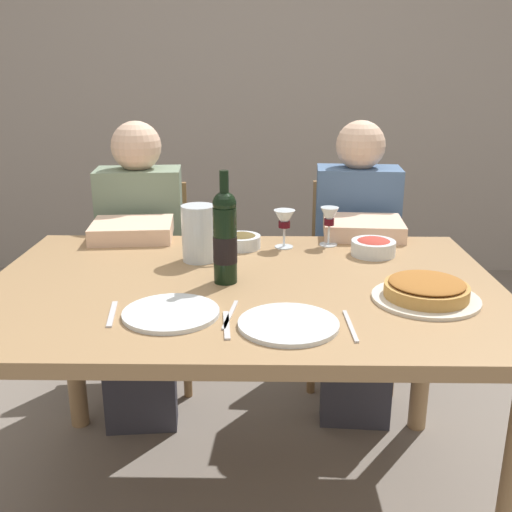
# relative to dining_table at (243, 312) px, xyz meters

# --- Properties ---
(ground_plane) EXTENTS (8.00, 8.00, 0.00)m
(ground_plane) POSITION_rel_dining_table_xyz_m (0.00, 0.00, -0.67)
(ground_plane) COLOR slate
(back_wall) EXTENTS (8.00, 0.10, 2.80)m
(back_wall) POSITION_rel_dining_table_xyz_m (0.00, 2.38, 0.73)
(back_wall) COLOR #A3998E
(back_wall) RESTS_ON ground
(dining_table) EXTENTS (1.50, 1.00, 0.76)m
(dining_table) POSITION_rel_dining_table_xyz_m (0.00, 0.00, 0.00)
(dining_table) COLOR #9E7A51
(dining_table) RESTS_ON ground
(wine_bottle) EXTENTS (0.07, 0.07, 0.33)m
(wine_bottle) POSITION_rel_dining_table_xyz_m (-0.05, 0.01, 0.23)
(wine_bottle) COLOR black
(wine_bottle) RESTS_ON dining_table
(water_pitcher) EXTENTS (0.16, 0.11, 0.18)m
(water_pitcher) POSITION_rel_dining_table_xyz_m (-0.15, 0.21, 0.17)
(water_pitcher) COLOR silver
(water_pitcher) RESTS_ON dining_table
(baked_tart) EXTENTS (0.29, 0.29, 0.06)m
(baked_tart) POSITION_rel_dining_table_xyz_m (0.50, -0.13, 0.12)
(baked_tart) COLOR silver
(baked_tart) RESTS_ON dining_table
(salad_bowl) EXTENTS (0.15, 0.15, 0.06)m
(salad_bowl) POSITION_rel_dining_table_xyz_m (0.43, 0.27, 0.12)
(salad_bowl) COLOR silver
(salad_bowl) RESTS_ON dining_table
(olive_bowl) EXTENTS (0.13, 0.13, 0.05)m
(olive_bowl) POSITION_rel_dining_table_xyz_m (-0.02, 0.35, 0.12)
(olive_bowl) COLOR silver
(olive_bowl) RESTS_ON dining_table
(wine_glass_left_diner) EXTENTS (0.07, 0.07, 0.13)m
(wine_glass_left_diner) POSITION_rel_dining_table_xyz_m (0.13, 0.36, 0.19)
(wine_glass_left_diner) COLOR silver
(wine_glass_left_diner) RESTS_ON dining_table
(wine_glass_right_diner) EXTENTS (0.06, 0.06, 0.14)m
(wine_glass_right_diner) POSITION_rel_dining_table_xyz_m (0.29, 0.39, 0.19)
(wine_glass_right_diner) COLOR silver
(wine_glass_right_diner) RESTS_ON dining_table
(dinner_plate_left_setting) EXTENTS (0.25, 0.25, 0.01)m
(dinner_plate_left_setting) POSITION_rel_dining_table_xyz_m (0.12, -0.30, 0.10)
(dinner_plate_left_setting) COLOR silver
(dinner_plate_left_setting) RESTS_ON dining_table
(dinner_plate_right_setting) EXTENTS (0.25, 0.25, 0.01)m
(dinner_plate_right_setting) POSITION_rel_dining_table_xyz_m (-0.17, -0.24, 0.10)
(dinner_plate_right_setting) COLOR silver
(dinner_plate_right_setting) RESTS_ON dining_table
(fork_left_setting) EXTENTS (0.03, 0.16, 0.00)m
(fork_left_setting) POSITION_rel_dining_table_xyz_m (-0.03, -0.30, 0.09)
(fork_left_setting) COLOR silver
(fork_left_setting) RESTS_ON dining_table
(knife_left_setting) EXTENTS (0.02, 0.18, 0.00)m
(knife_left_setting) POSITION_rel_dining_table_xyz_m (0.27, -0.30, 0.09)
(knife_left_setting) COLOR silver
(knife_left_setting) RESTS_ON dining_table
(knife_right_setting) EXTENTS (0.03, 0.18, 0.00)m
(knife_right_setting) POSITION_rel_dining_table_xyz_m (-0.02, -0.24, 0.09)
(knife_right_setting) COLOR silver
(knife_right_setting) RESTS_ON dining_table
(spoon_right_setting) EXTENTS (0.04, 0.16, 0.00)m
(spoon_right_setting) POSITION_rel_dining_table_xyz_m (-0.32, -0.24, 0.09)
(spoon_right_setting) COLOR silver
(spoon_right_setting) RESTS_ON dining_table
(chair_left) EXTENTS (0.44, 0.44, 0.87)m
(chair_left) POSITION_rel_dining_table_xyz_m (-0.46, 0.87, -0.17)
(chair_left) COLOR olive
(chair_left) RESTS_ON ground
(diner_left) EXTENTS (0.37, 0.53, 1.16)m
(diner_left) POSITION_rel_dining_table_xyz_m (-0.44, 0.63, -0.05)
(diner_left) COLOR gray
(diner_left) RESTS_ON ground
(chair_right) EXTENTS (0.43, 0.43, 0.87)m
(chair_right) POSITION_rel_dining_table_xyz_m (0.46, 0.91, -0.17)
(chair_right) COLOR olive
(chair_right) RESTS_ON ground
(diner_right) EXTENTS (0.36, 0.52, 1.16)m
(diner_right) POSITION_rel_dining_table_xyz_m (0.44, 0.68, -0.05)
(diner_right) COLOR #4C6B93
(diner_right) RESTS_ON ground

